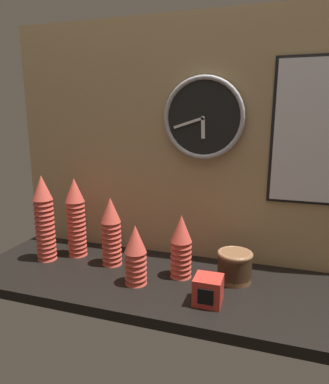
% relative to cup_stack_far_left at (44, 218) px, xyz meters
% --- Properties ---
extents(ground_plane, '(1.60, 0.56, 0.04)m').
position_rel_cup_stack_far_left_xyz_m(ground_plane, '(0.56, -0.01, -0.21)').
color(ground_plane, black).
extents(wall_tiled_back, '(1.60, 0.03, 1.05)m').
position_rel_cup_stack_far_left_xyz_m(wall_tiled_back, '(0.56, 0.26, 0.33)').
color(wall_tiled_back, tan).
rests_on(wall_tiled_back, ground_plane).
extents(cup_stack_far_left, '(0.09, 0.09, 0.39)m').
position_rel_cup_stack_far_left_xyz_m(cup_stack_far_left, '(0.00, 0.00, 0.00)').
color(cup_stack_far_left, '#DB4C3D').
rests_on(cup_stack_far_left, ground_plane).
extents(cup_stack_center, '(0.09, 0.09, 0.24)m').
position_rel_cup_stack_far_left_xyz_m(cup_stack_center, '(0.47, -0.09, -0.07)').
color(cup_stack_center, '#DB4C3D').
rests_on(cup_stack_center, ground_plane).
extents(cup_stack_center_left, '(0.09, 0.09, 0.30)m').
position_rel_cup_stack_far_left_xyz_m(cup_stack_center_left, '(0.30, 0.04, -0.04)').
color(cup_stack_center_left, '#DB4C3D').
rests_on(cup_stack_center_left, ground_plane).
extents(cup_stack_center_right, '(0.09, 0.09, 0.26)m').
position_rel_cup_stack_far_left_xyz_m(cup_stack_center_right, '(0.62, 0.02, -0.06)').
color(cup_stack_center_right, '#DB4C3D').
rests_on(cup_stack_center_right, ground_plane).
extents(cup_stack_left, '(0.09, 0.09, 0.37)m').
position_rel_cup_stack_far_left_xyz_m(cup_stack_left, '(0.11, 0.09, -0.01)').
color(cup_stack_left, '#DB4C3D').
rests_on(cup_stack_left, ground_plane).
extents(bowl_stack_right, '(0.14, 0.14, 0.12)m').
position_rel_cup_stack_far_left_xyz_m(bowl_stack_right, '(0.83, 0.05, -0.13)').
color(bowl_stack_right, brown).
rests_on(bowl_stack_right, ground_plane).
extents(wall_clock, '(0.34, 0.03, 0.34)m').
position_rel_cup_stack_far_left_xyz_m(wall_clock, '(0.66, 0.22, 0.43)').
color(wall_clock, black).
extents(menu_board, '(0.37, 0.01, 0.57)m').
position_rel_cup_stack_far_left_xyz_m(menu_board, '(1.11, 0.23, 0.38)').
color(menu_board, black).
extents(napkin_dispenser, '(0.10, 0.10, 0.10)m').
position_rel_cup_stack_far_left_xyz_m(napkin_dispenser, '(0.77, -0.14, -0.14)').
color(napkin_dispenser, red).
rests_on(napkin_dispenser, ground_plane).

